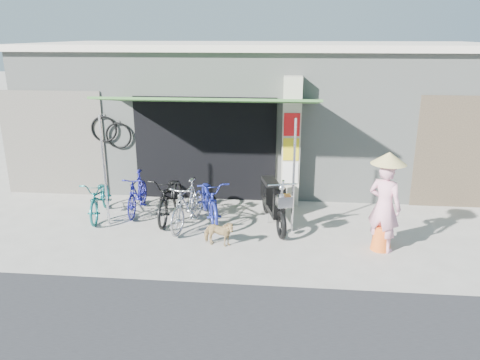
# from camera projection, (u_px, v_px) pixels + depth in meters

# --- Properties ---
(ground) EXTENTS (80.00, 80.00, 0.00)m
(ground) POSITION_uv_depth(u_px,v_px,m) (245.00, 245.00, 9.03)
(ground) COLOR #ADA79C
(ground) RESTS_ON ground
(bicycle_shop) EXTENTS (12.30, 5.30, 3.66)m
(bicycle_shop) POSITION_uv_depth(u_px,v_px,m) (261.00, 109.00, 13.32)
(bicycle_shop) COLOR gray
(bicycle_shop) RESTS_ON ground
(shop_pillar) EXTENTS (0.42, 0.44, 3.00)m
(shop_pillar) POSITION_uv_depth(u_px,v_px,m) (291.00, 142.00, 10.83)
(shop_pillar) COLOR beige
(shop_pillar) RESTS_ON ground
(awning) EXTENTS (4.60, 1.88, 2.72)m
(awning) POSITION_uv_depth(u_px,v_px,m) (210.00, 102.00, 9.91)
(awning) COLOR #36662E
(awning) RESTS_ON ground
(neighbour_right) EXTENTS (2.60, 0.06, 2.60)m
(neighbour_right) POSITION_uv_depth(u_px,v_px,m) (474.00, 153.00, 10.64)
(neighbour_right) COLOR brown
(neighbour_right) RESTS_ON ground
(neighbour_left) EXTENTS (2.60, 0.06, 2.60)m
(neighbour_left) POSITION_uv_depth(u_px,v_px,m) (53.00, 144.00, 11.57)
(neighbour_left) COLOR #6B665B
(neighbour_left) RESTS_ON ground
(bike_teal) EXTENTS (0.83, 1.74, 0.88)m
(bike_teal) POSITION_uv_depth(u_px,v_px,m) (100.00, 198.00, 10.32)
(bike_teal) COLOR #166463
(bike_teal) RESTS_ON ground
(bike_blue) EXTENTS (0.50, 1.57, 0.93)m
(bike_blue) POSITION_uv_depth(u_px,v_px,m) (137.00, 193.00, 10.55)
(bike_blue) COLOR navy
(bike_blue) RESTS_ON ground
(bike_black) EXTENTS (0.68, 1.92, 1.01)m
(bike_black) POSITION_uv_depth(u_px,v_px,m) (171.00, 196.00, 10.23)
(bike_black) COLOR black
(bike_black) RESTS_ON ground
(bike_silver) EXTENTS (0.80, 1.73, 1.00)m
(bike_silver) POSITION_uv_depth(u_px,v_px,m) (188.00, 204.00, 9.74)
(bike_silver) COLOR #B1B2B7
(bike_silver) RESTS_ON ground
(bike_navy) EXTENTS (1.22, 2.00, 0.99)m
(bike_navy) POSITION_uv_depth(u_px,v_px,m) (210.00, 199.00, 10.10)
(bike_navy) COLOR navy
(bike_navy) RESTS_ON ground
(street_dog) EXTENTS (0.66, 0.38, 0.53)m
(street_dog) POSITION_uv_depth(u_px,v_px,m) (219.00, 233.00, 8.92)
(street_dog) COLOR tan
(street_dog) RESTS_ON ground
(moped) EXTENTS (0.76, 1.98, 1.14)m
(moped) POSITION_uv_depth(u_px,v_px,m) (273.00, 201.00, 9.89)
(moped) COLOR black
(moped) RESTS_ON ground
(nun) EXTENTS (0.75, 0.70, 1.90)m
(nun) POSITION_uv_depth(u_px,v_px,m) (385.00, 203.00, 8.58)
(nun) COLOR pink
(nun) RESTS_ON ground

